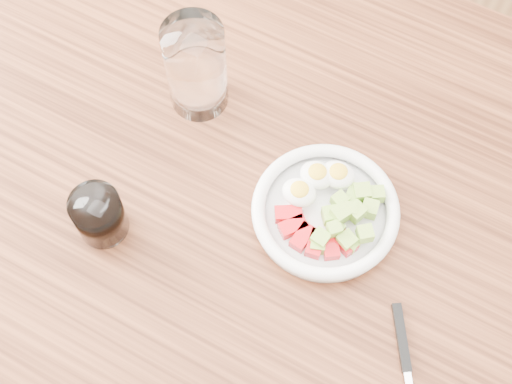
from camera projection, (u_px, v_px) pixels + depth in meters
The scene contains 6 objects.
ground at pixel (258, 348), 1.61m from camera, with size 4.00×4.00×0.00m, color brown.
dining_table at pixel (259, 240), 1.00m from camera, with size 1.50×0.90×0.77m.
bowl at pixel (326, 210), 0.89m from camera, with size 0.19×0.19×0.04m.
fork at pixel (405, 357), 0.83m from camera, with size 0.10×0.15×0.01m.
water_glass at pixel (196, 67), 0.92m from camera, with size 0.08×0.08×0.14m, color white.
coffee_glass at pixel (99, 215), 0.87m from camera, with size 0.06×0.06×0.07m.
Camera 1 is at (0.17, -0.32, 1.60)m, focal length 50.00 mm.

